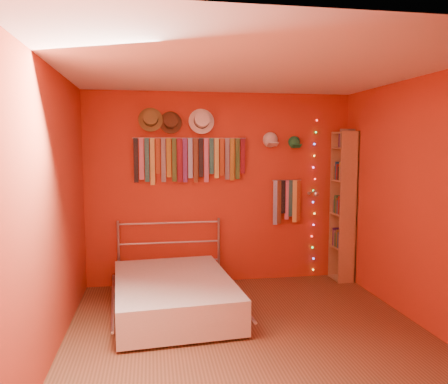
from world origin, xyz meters
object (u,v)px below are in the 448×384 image
bed (173,294)px  reading_lamp (315,194)px  bookshelf (346,205)px  tie_rack (190,158)px

bed → reading_lamp: bearing=17.7°
bookshelf → bed: bearing=-161.2°
bed → tie_rack: bearing=69.6°
bookshelf → bed: 2.61m
tie_rack → bookshelf: bookshelf is taller
tie_rack → bed: (-0.27, -0.95, -1.45)m
reading_lamp → bed: 2.27m
reading_lamp → bed: bearing=-157.9°
tie_rack → bed: tie_rack is taller
reading_lamp → bed: size_ratio=0.17×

